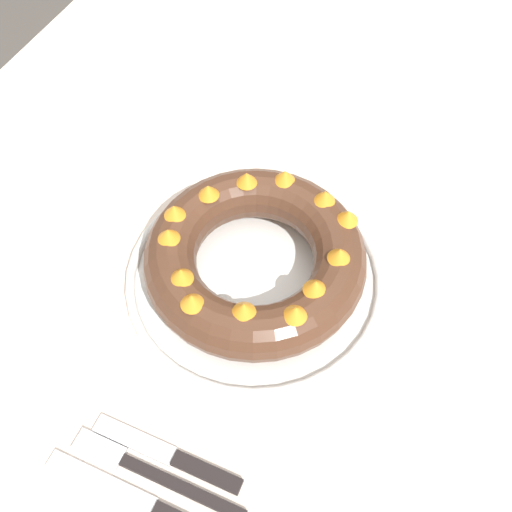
{
  "coord_description": "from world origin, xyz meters",
  "views": [
    {
      "loc": [
        -0.37,
        -0.14,
        1.4
      ],
      "look_at": [
        0.0,
        0.03,
        0.81
      ],
      "focal_mm": 42.0,
      "sensor_mm": 36.0,
      "label": 1
    }
  ],
  "objects_px": {
    "cake_knife": "(176,459)",
    "serving_dish": "(256,275)",
    "serving_knife": "(158,510)",
    "fork": "(145,470)",
    "bundt_cake": "(256,255)"
  },
  "relations": [
    {
      "from": "cake_knife",
      "to": "serving_dish",
      "type": "bearing_deg",
      "value": 7.38
    },
    {
      "from": "serving_knife",
      "to": "cake_knife",
      "type": "relative_size",
      "value": 1.32
    },
    {
      "from": "serving_knife",
      "to": "serving_dish",
      "type": "bearing_deg",
      "value": 2.96
    },
    {
      "from": "fork",
      "to": "serving_knife",
      "type": "distance_m",
      "value": 0.04
    },
    {
      "from": "fork",
      "to": "serving_knife",
      "type": "relative_size",
      "value": 0.87
    },
    {
      "from": "serving_dish",
      "to": "serving_knife",
      "type": "bearing_deg",
      "value": -176.0
    },
    {
      "from": "serving_dish",
      "to": "cake_knife",
      "type": "height_order",
      "value": "serving_dish"
    },
    {
      "from": "serving_dish",
      "to": "fork",
      "type": "bearing_deg",
      "value": 177.75
    },
    {
      "from": "bundt_cake",
      "to": "cake_knife",
      "type": "bearing_deg",
      "value": -176.74
    },
    {
      "from": "serving_dish",
      "to": "cake_knife",
      "type": "distance_m",
      "value": 0.24
    },
    {
      "from": "serving_dish",
      "to": "bundt_cake",
      "type": "relative_size",
      "value": 1.21
    },
    {
      "from": "serving_knife",
      "to": "cake_knife",
      "type": "height_order",
      "value": "same"
    },
    {
      "from": "serving_dish",
      "to": "bundt_cake",
      "type": "distance_m",
      "value": 0.04
    },
    {
      "from": "serving_knife",
      "to": "cake_knife",
      "type": "bearing_deg",
      "value": 6.27
    },
    {
      "from": "fork",
      "to": "cake_knife",
      "type": "bearing_deg",
      "value": -48.5
    }
  ]
}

